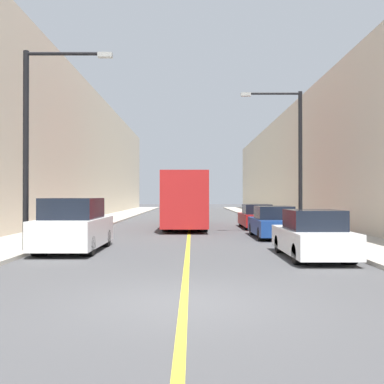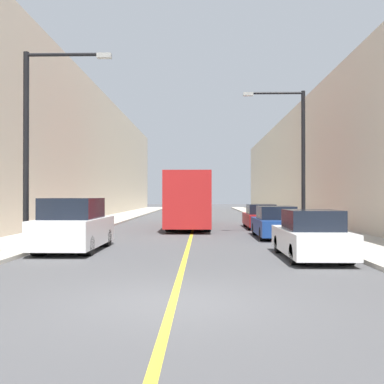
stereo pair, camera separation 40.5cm
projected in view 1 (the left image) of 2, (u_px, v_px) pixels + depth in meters
name	position (u px, v px, depth m)	size (l,w,h in m)	color
ground_plane	(185.00, 302.00, 8.46)	(200.00, 200.00, 0.00)	#474749
sidewalk_left	(110.00, 218.00, 38.48)	(3.25, 72.00, 0.13)	#B2AA9E
sidewalk_right	(272.00, 218.00, 38.45)	(3.25, 72.00, 0.13)	#B2AA9E
building_row_left	(68.00, 152.00, 38.54)	(4.00, 72.00, 11.58)	beige
building_row_right	(315.00, 162.00, 38.48)	(4.00, 72.00, 9.75)	beige
road_center_line	(191.00, 219.00, 38.46)	(0.16, 72.00, 0.01)	gold
bus	(187.00, 199.00, 28.97)	(2.55, 11.75, 3.36)	#AD1E1E
parked_suv_left	(75.00, 227.00, 16.32)	(2.03, 4.58, 1.93)	silver
car_right_near	(314.00, 236.00, 14.44)	(1.81, 4.42, 1.57)	silver
car_right_mid	(274.00, 223.00, 21.54)	(1.84, 4.60, 1.52)	navy
car_right_far	(258.00, 217.00, 27.89)	(1.81, 4.80, 1.49)	maroon
street_lamp_left	(36.00, 133.00, 15.62)	(3.11, 0.24, 6.94)	black
street_lamp_right	(295.00, 151.00, 22.63)	(3.11, 0.24, 7.15)	black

